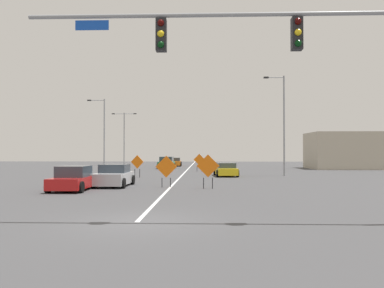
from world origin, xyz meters
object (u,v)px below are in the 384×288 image
(construction_sign_median_near, at_px, (208,167))
(car_orange_distant, at_px, (174,162))
(car_silver_far, at_px, (114,176))
(construction_sign_right_lane, at_px, (137,163))
(construction_sign_median_far, at_px, (166,168))
(street_lamp_near_right, at_px, (124,134))
(street_lamp_mid_left, at_px, (283,121))
(street_lamp_far_left, at_px, (103,131))
(construction_sign_right_shoulder, at_px, (199,160))
(traffic_signal_assembly, at_px, (297,53))
(car_yellow_near, at_px, (226,170))
(car_red_approaching, at_px, (73,179))
(car_green_mid, at_px, (167,163))

(construction_sign_median_near, height_order, car_orange_distant, construction_sign_median_near)
(construction_sign_median_near, relative_size, car_silver_far, 0.52)
(construction_sign_right_lane, relative_size, construction_sign_median_far, 0.97)
(street_lamp_near_right, bearing_deg, car_silver_far, -79.10)
(street_lamp_mid_left, xyz_separation_m, construction_sign_median_far, (-9.62, -11.37, -3.82))
(car_orange_distant, bearing_deg, construction_sign_median_far, -86.29)
(street_lamp_far_left, bearing_deg, construction_sign_right_shoulder, -7.84)
(street_lamp_near_right, distance_m, construction_sign_median_near, 37.88)
(street_lamp_mid_left, relative_size, car_silver_far, 2.28)
(street_lamp_mid_left, bearing_deg, traffic_signal_assembly, -100.12)
(street_lamp_far_left, height_order, car_silver_far, street_lamp_far_left)
(construction_sign_median_near, bearing_deg, car_yellow_near, 81.85)
(street_lamp_near_right, xyz_separation_m, car_yellow_near, (14.39, -23.62, -4.27))
(car_yellow_near, distance_m, car_orange_distant, 23.98)
(construction_sign_right_shoulder, bearing_deg, street_lamp_mid_left, -45.68)
(street_lamp_near_right, height_order, car_orange_distant, street_lamp_near_right)
(construction_sign_right_shoulder, xyz_separation_m, car_silver_far, (-5.26, -18.84, -0.58))
(construction_sign_median_far, bearing_deg, street_lamp_near_right, 106.15)
(street_lamp_mid_left, xyz_separation_m, car_orange_distant, (-11.83, 22.75, -4.45))
(car_yellow_near, bearing_deg, traffic_signal_assembly, -87.31)
(street_lamp_mid_left, bearing_deg, car_orange_distant, 117.47)
(street_lamp_far_left, height_order, construction_sign_right_shoulder, street_lamp_far_left)
(car_red_approaching, bearing_deg, construction_sign_right_shoulder, 71.95)
(car_yellow_near, xyz_separation_m, car_orange_distant, (-6.56, 23.07, 0.01))
(construction_sign_right_lane, distance_m, construction_sign_median_far, 9.34)
(construction_sign_median_far, distance_m, car_green_mid, 26.28)
(street_lamp_far_left, bearing_deg, street_lamp_mid_left, -26.45)
(construction_sign_median_near, bearing_deg, construction_sign_right_lane, 122.32)
(street_lamp_far_left, distance_m, construction_sign_median_near, 25.27)
(street_lamp_far_left, distance_m, car_yellow_near, 17.65)
(street_lamp_near_right, relative_size, car_silver_far, 2.02)
(car_silver_far, relative_size, car_orange_distant, 0.90)
(street_lamp_near_right, xyz_separation_m, car_orange_distant, (7.83, -0.55, -4.26))
(street_lamp_near_right, height_order, construction_sign_right_shoulder, street_lamp_near_right)
(street_lamp_far_left, relative_size, construction_sign_right_shoulder, 4.30)
(traffic_signal_assembly, bearing_deg, construction_sign_right_shoulder, 96.62)
(construction_sign_right_lane, relative_size, car_orange_distant, 0.43)
(construction_sign_right_lane, distance_m, car_yellow_near, 8.11)
(street_lamp_mid_left, height_order, car_silver_far, street_lamp_mid_left)
(street_lamp_near_right, bearing_deg, construction_sign_right_shoulder, -52.26)
(construction_sign_right_shoulder, relative_size, construction_sign_median_near, 0.94)
(construction_sign_right_shoulder, height_order, construction_sign_median_far, construction_sign_median_far)
(car_silver_far, bearing_deg, street_lamp_mid_left, 39.60)
(car_silver_far, bearing_deg, construction_sign_median_far, -8.87)
(traffic_signal_assembly, relative_size, construction_sign_median_near, 6.32)
(street_lamp_far_left, bearing_deg, construction_sign_median_far, -65.24)
(traffic_signal_assembly, bearing_deg, street_lamp_mid_left, 79.88)
(construction_sign_median_near, bearing_deg, construction_sign_median_far, 162.27)
(construction_sign_median_near, relative_size, car_yellow_near, 0.46)
(car_orange_distant, bearing_deg, street_lamp_mid_left, -62.53)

